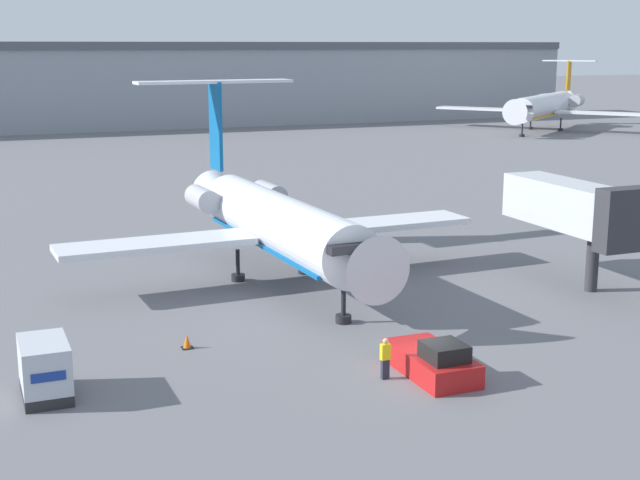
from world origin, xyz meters
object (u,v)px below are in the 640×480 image
object	(u,v)px
traffic_cone_left	(187,342)
jet_bridge	(576,208)
luggage_cart	(45,369)
worker_near_tug	(385,358)
airplane_parked_far_left	(545,106)
pushback_tug	(433,361)
airplane_main	(276,220)

from	to	relation	value
traffic_cone_left	jet_bridge	bearing A→B (deg)	6.54
luggage_cart	worker_near_tug	xyz separation A→B (m)	(13.15, -3.30, -0.21)
traffic_cone_left	jet_bridge	size ratio (longest dim) A/B	0.07
worker_near_tug	jet_bridge	size ratio (longest dim) A/B	0.17
traffic_cone_left	airplane_parked_far_left	distance (m)	113.27
luggage_cart	jet_bridge	size ratio (longest dim) A/B	0.31
luggage_cart	traffic_cone_left	size ratio (longest dim) A/B	4.71
pushback_tug	traffic_cone_left	xyz separation A→B (m)	(-8.69, 7.16, -0.30)
airplane_parked_far_left	jet_bridge	distance (m)	96.26
pushback_tug	airplane_parked_far_left	world-z (taller)	airplane_parked_far_left
airplane_main	traffic_cone_left	world-z (taller)	airplane_main
pushback_tug	traffic_cone_left	distance (m)	11.26
worker_near_tug	jet_bridge	xyz separation A→B (m)	(16.66, 9.49, 3.52)
airplane_main	luggage_cart	bearing A→B (deg)	-136.96
luggage_cart	airplane_parked_far_left	xyz separation A→B (m)	(85.10, 84.98, 2.78)
airplane_main	pushback_tug	world-z (taller)	airplane_main
pushback_tug	luggage_cart	bearing A→B (deg)	166.49
traffic_cone_left	pushback_tug	bearing A→B (deg)	-39.49
worker_near_tug	jet_bridge	distance (m)	19.49
airplane_main	pushback_tug	xyz separation A→B (m)	(0.92, -16.97, -2.95)
pushback_tug	airplane_parked_far_left	xyz separation A→B (m)	(69.92, 88.63, 3.30)
airplane_parked_far_left	jet_bridge	xyz separation A→B (m)	(-55.29, -78.80, 0.53)
airplane_main	luggage_cart	xyz separation A→B (m)	(-14.26, -13.32, -2.43)
worker_near_tug	airplane_parked_far_left	world-z (taller)	airplane_parked_far_left
airplane_main	worker_near_tug	size ratio (longest dim) A/B	14.27
worker_near_tug	traffic_cone_left	xyz separation A→B (m)	(-6.66, 6.81, -0.61)
worker_near_tug	airplane_parked_far_left	size ratio (longest dim) A/B	0.06
airplane_main	airplane_parked_far_left	bearing A→B (deg)	45.33
luggage_cart	airplane_parked_far_left	world-z (taller)	airplane_parked_far_left
airplane_main	traffic_cone_left	size ratio (longest dim) A/B	38.20
airplane_main	luggage_cart	distance (m)	19.66
traffic_cone_left	jet_bridge	distance (m)	23.83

